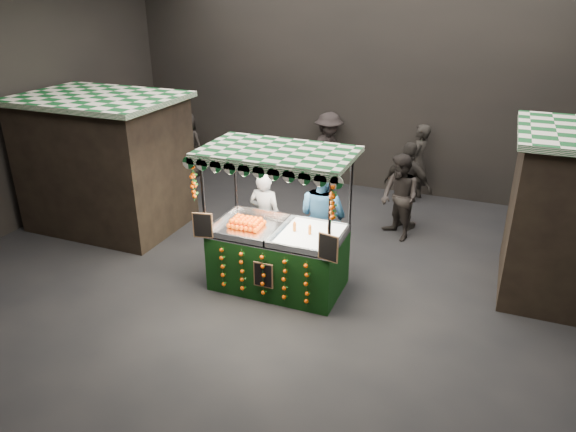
% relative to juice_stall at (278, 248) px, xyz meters
% --- Properties ---
extents(ground, '(12.00, 12.00, 0.00)m').
position_rel_juice_stall_xyz_m(ground, '(0.30, 0.06, -0.71)').
color(ground, black).
rests_on(ground, ground).
extents(market_hall, '(12.10, 10.10, 5.05)m').
position_rel_juice_stall_xyz_m(market_hall, '(0.30, 0.06, 2.67)').
color(market_hall, black).
rests_on(market_hall, ground).
extents(neighbour_stall_left, '(3.00, 2.20, 2.60)m').
position_rel_juice_stall_xyz_m(neighbour_stall_left, '(-4.10, 1.06, 0.60)').
color(neighbour_stall_left, black).
rests_on(neighbour_stall_left, ground).
extents(juice_stall, '(2.36, 1.39, 2.29)m').
position_rel_juice_stall_xyz_m(juice_stall, '(0.00, 0.00, 0.00)').
color(juice_stall, black).
rests_on(juice_stall, ground).
extents(vendor_grey, '(0.62, 0.42, 1.64)m').
position_rel_juice_stall_xyz_m(vendor_grey, '(-0.57, 0.79, 0.11)').
color(vendor_grey, gray).
rests_on(vendor_grey, ground).
extents(vendor_blue, '(1.13, 1.02, 1.89)m').
position_rel_juice_stall_xyz_m(vendor_blue, '(0.43, 0.93, 0.24)').
color(vendor_blue, navy).
rests_on(vendor_blue, ground).
extents(shopper_0, '(0.67, 0.62, 1.54)m').
position_rel_juice_stall_xyz_m(shopper_0, '(-3.98, 2.34, 0.06)').
color(shopper_0, black).
rests_on(shopper_0, ground).
extents(shopper_1, '(1.01, 1.00, 1.65)m').
position_rel_juice_stall_xyz_m(shopper_1, '(1.41, 2.54, 0.12)').
color(shopper_1, black).
rests_on(shopper_1, ground).
extents(shopper_2, '(1.12, 0.75, 1.76)m').
position_rel_juice_stall_xyz_m(shopper_2, '(1.46, 3.04, 0.17)').
color(shopper_2, '#292521').
rests_on(shopper_2, ground).
extents(shopper_3, '(1.09, 1.35, 1.82)m').
position_rel_juice_stall_xyz_m(shopper_3, '(-0.69, 4.66, 0.20)').
color(shopper_3, '#2B2423').
rests_on(shopper_3, ground).
extents(shopper_4, '(0.80, 0.53, 1.62)m').
position_rel_juice_stall_xyz_m(shopper_4, '(-4.20, 4.19, 0.10)').
color(shopper_4, black).
rests_on(shopper_4, ground).
extents(shopper_5, '(1.12, 1.75, 1.81)m').
position_rel_juice_stall_xyz_m(shopper_5, '(3.99, 2.12, 0.19)').
color(shopper_5, black).
rests_on(shopper_5, ground).
extents(shopper_6, '(0.53, 0.70, 1.74)m').
position_rel_juice_stall_xyz_m(shopper_6, '(1.40, 4.66, 0.16)').
color(shopper_6, black).
rests_on(shopper_6, ground).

